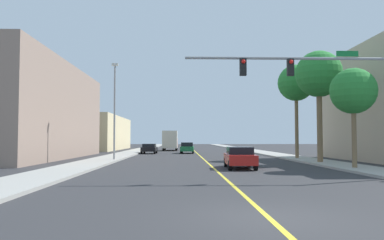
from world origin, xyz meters
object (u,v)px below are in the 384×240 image
object	(u,v)px
palm_far	(296,84)
car_red	(240,157)
palm_near	(353,92)
car_green	(187,148)
traffic_signal_mast	(325,83)
street_lamp	(115,106)
delivery_truck	(170,140)
car_black	(149,148)
palm_mid	(319,75)

from	to	relation	value
palm_far	car_red	distance (m)	14.60
palm_near	car_green	world-z (taller)	palm_near
traffic_signal_mast	street_lamp	xyz separation A→B (m)	(-13.06, 15.97, 0.15)
street_lamp	delivery_truck	xyz separation A→B (m)	(4.12, 31.07, -3.15)
car_black	car_green	bearing A→B (deg)	-166.94
delivery_truck	car_red	bearing A→B (deg)	-81.35
palm_near	palm_far	size ratio (longest dim) A/B	0.71
car_red	car_green	world-z (taller)	car_green
palm_far	car_red	bearing A→B (deg)	-123.16
palm_mid	car_green	bearing A→B (deg)	114.50
traffic_signal_mast	palm_mid	world-z (taller)	palm_mid
palm_far	delivery_truck	xyz separation A→B (m)	(-12.89, 29.12, -5.55)
car_green	palm_far	bearing A→B (deg)	-55.12
street_lamp	palm_near	world-z (taller)	street_lamp
palm_near	palm_mid	xyz separation A→B (m)	(0.01, 6.14, 2.10)
palm_far	car_red	world-z (taller)	palm_far
street_lamp	car_black	distance (m)	17.76
palm_mid	car_black	world-z (taller)	palm_mid
street_lamp	car_green	size ratio (longest dim) A/B	1.85
palm_mid	palm_far	distance (m)	6.15
palm_mid	car_red	distance (m)	10.68
traffic_signal_mast	palm_near	bearing A→B (deg)	55.06
street_lamp	delivery_truck	distance (m)	31.50
palm_far	delivery_truck	size ratio (longest dim) A/B	1.14
traffic_signal_mast	delivery_truck	distance (m)	47.97
palm_far	delivery_truck	bearing A→B (deg)	113.88
traffic_signal_mast	street_lamp	size ratio (longest dim) A/B	1.18
palm_mid	car_green	distance (m)	25.42
traffic_signal_mast	car_red	size ratio (longest dim) A/B	2.28
palm_near	car_black	xyz separation A→B (m)	(-15.28, 27.50, -4.29)
car_black	car_red	xyz separation A→B (m)	(8.15, -26.15, 0.05)
delivery_truck	palm_near	bearing A→B (deg)	-72.24
street_lamp	palm_near	distance (m)	19.89
palm_near	street_lamp	bearing A→B (deg)	148.72
car_red	delivery_truck	xyz separation A→B (m)	(-5.75, 40.05, 0.98)
traffic_signal_mast	street_lamp	world-z (taller)	street_lamp
street_lamp	palm_near	bearing A→B (deg)	-31.28
traffic_signal_mast	palm_near	world-z (taller)	palm_near
palm_far	car_black	distance (m)	22.55
street_lamp	car_green	xyz separation A→B (m)	(6.80, 18.22, -4.11)
car_black	car_red	distance (m)	27.39
street_lamp	car_black	bearing A→B (deg)	84.27
palm_near	car_black	world-z (taller)	palm_near
traffic_signal_mast	delivery_truck	xyz separation A→B (m)	(-8.94, 47.04, -3.00)
car_red	palm_near	bearing A→B (deg)	-8.68
street_lamp	delivery_truck	world-z (taller)	street_lamp
palm_near	car_black	distance (m)	31.75
street_lamp	delivery_truck	bearing A→B (deg)	82.44
delivery_truck	car_black	bearing A→B (deg)	-99.31
traffic_signal_mast	car_green	bearing A→B (deg)	100.37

